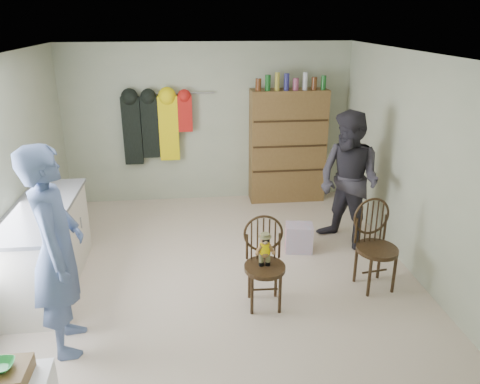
{
  "coord_description": "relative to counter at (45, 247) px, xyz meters",
  "views": [
    {
      "loc": [
        -0.31,
        -4.83,
        2.88
      ],
      "look_at": [
        0.25,
        0.2,
        0.95
      ],
      "focal_mm": 35.0,
      "sensor_mm": 36.0,
      "label": 1
    }
  ],
  "objects": [
    {
      "name": "dresser",
      "position": [
        3.2,
        2.3,
        0.44
      ],
      "size": [
        1.2,
        0.39,
        2.07
      ],
      "color": "brown",
      "rests_on": "ground"
    },
    {
      "name": "bowl",
      "position": [
        0.24,
        -2.01,
        0.08
      ],
      "size": [
        0.19,
        0.19,
        0.05
      ],
      "primitive_type": "imported",
      "color": "green",
      "rests_on": "stool"
    },
    {
      "name": "striped_bag",
      "position": [
        3.0,
        0.48,
        -0.29
      ],
      "size": [
        0.38,
        0.32,
        0.36
      ],
      "primitive_type": "cube",
      "rotation": [
        0.0,
        0.0,
        -0.16
      ],
      "color": "#E5727F",
      "rests_on": "ground"
    },
    {
      "name": "person_left",
      "position": [
        0.47,
        -1.1,
        0.49
      ],
      "size": [
        0.56,
        0.76,
        1.93
      ],
      "primitive_type": "imported",
      "rotation": [
        0.0,
        0.0,
        1.72
      ],
      "color": "#4C5F8C",
      "rests_on": "ground"
    },
    {
      "name": "person_right",
      "position": [
        3.64,
        0.6,
        0.42
      ],
      "size": [
        1.04,
        1.1,
        1.78
      ],
      "primitive_type": "imported",
      "rotation": [
        0.0,
        0.0,
        -0.98
      ],
      "color": "#2D2B33",
      "rests_on": "ground"
    },
    {
      "name": "coat_rack",
      "position": [
        1.12,
        2.38,
        0.78
      ],
      "size": [
        1.42,
        0.12,
        1.09
      ],
      "color": "#99999E",
      "rests_on": "ground"
    },
    {
      "name": "ground_plane",
      "position": [
        1.95,
        0.0,
        -0.47
      ],
      "size": [
        5.0,
        5.0,
        0.0
      ],
      "primitive_type": "plane",
      "color": "beige",
      "rests_on": "ground"
    },
    {
      "name": "room_walls",
      "position": [
        1.95,
        0.53,
        1.11
      ],
      "size": [
        5.0,
        5.0,
        5.0
      ],
      "color": "#B0B598",
      "rests_on": "ground"
    },
    {
      "name": "chair_far",
      "position": [
        3.62,
        -0.41,
        0.07
      ],
      "size": [
        0.51,
        0.51,
        1.01
      ],
      "rotation": [
        0.0,
        0.0,
        0.15
      ],
      "color": "#3A2614",
      "rests_on": "ground"
    },
    {
      "name": "counter",
      "position": [
        0.0,
        0.0,
        0.0
      ],
      "size": [
        0.64,
        1.86,
        0.94
      ],
      "color": "silver",
      "rests_on": "ground"
    },
    {
      "name": "chair_front",
      "position": [
        2.36,
        -0.64,
        0.07
      ],
      "size": [
        0.44,
        0.44,
        0.96
      ],
      "rotation": [
        0.0,
        0.0,
        -0.04
      ],
      "color": "#3A2614",
      "rests_on": "ground"
    }
  ]
}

